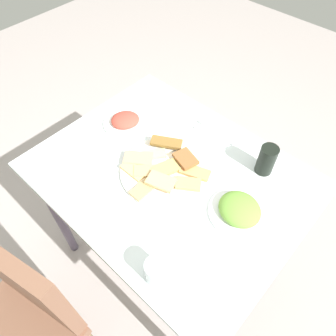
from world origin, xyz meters
The scene contains 11 objects.
ground_plane centered at (0.00, 0.00, 0.00)m, with size 6.00×6.00×0.00m, color #AEA29E.
dining_table centered at (0.00, 0.00, 0.67)m, with size 1.00×0.79×0.77m.
dining_chair centered at (0.09, 0.71, 0.50)m, with size 0.50×0.50×0.89m.
pide_platter centered at (0.03, 0.01, 0.79)m, with size 0.34×0.34×0.04m.
salad_plate_greens centered at (-0.29, -0.03, 0.80)m, with size 0.21×0.21×0.06m.
salad_plate_rice centered at (0.33, -0.07, 0.79)m, with size 0.19×0.19×0.05m.
soda_can centered at (-0.25, -0.26, 0.83)m, with size 0.07×0.07×0.12m, color black.
drinking_glass centered at (-0.24, 0.32, 0.82)m, with size 0.07×0.07×0.09m, color silver.
paper_napkin centered at (0.01, -0.27, 0.77)m, with size 0.16×0.16×0.00m, color white.
fork centered at (0.01, -0.29, 0.78)m, with size 0.19×0.02×0.01m, color silver.
spoon centered at (0.01, -0.26, 0.78)m, with size 0.17×0.02×0.01m, color silver.
Camera 1 is at (-0.50, 0.55, 1.74)m, focal length 34.26 mm.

